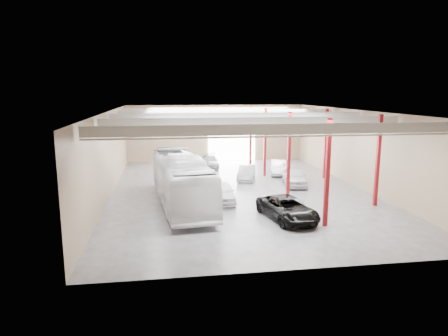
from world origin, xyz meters
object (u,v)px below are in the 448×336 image
object	(u,v)px
black_sedan	(287,208)
car_row_a	(222,192)
car_right_far	(294,177)
car_row_c	(210,161)
car_right_near	(279,167)
car_row_b	(246,172)
coach_bus	(181,180)

from	to	relation	value
black_sedan	car_row_a	size ratio (longest dim) A/B	1.18
black_sedan	car_row_a	distance (m)	6.42
black_sedan	car_right_far	xyz separation A→B (m)	(3.74, 9.75, 0.05)
black_sedan	car_row_c	size ratio (longest dim) A/B	1.16
car_right_far	car_row_c	bearing A→B (deg)	134.49
car_row_a	car_right_near	size ratio (longest dim) A/B	1.04
car_row_a	car_right_near	world-z (taller)	car_row_a
black_sedan	car_row_c	world-z (taller)	black_sedan
car_row_b	coach_bus	bearing A→B (deg)	-113.66
car_row_b	car_right_near	distance (m)	4.46
black_sedan	car_row_b	xyz separation A→B (m)	(-0.18, 12.82, -0.06)
black_sedan	car_row_b	size ratio (longest dim) A/B	1.29
coach_bus	car_row_a	size ratio (longest dim) A/B	2.91
coach_bus	car_row_b	world-z (taller)	coach_bus
coach_bus	black_sedan	world-z (taller)	coach_bus
coach_bus	car_row_b	distance (m)	10.50
black_sedan	car_row_c	xyz separation A→B (m)	(-3.07, 19.80, -0.08)
black_sedan	car_right_near	bearing A→B (deg)	65.52
coach_bus	car_right_near	xyz separation A→B (m)	(10.72, 10.03, -1.17)
coach_bus	car_row_c	distance (m)	15.44
car_row_a	car_right_far	bearing A→B (deg)	33.68
car_row_c	car_right_near	bearing A→B (deg)	-32.36
car_right_far	coach_bus	bearing A→B (deg)	-145.35
car_right_near	black_sedan	bearing A→B (deg)	-88.65
coach_bus	car_row_a	xyz separation A→B (m)	(3.22, 0.28, -1.11)
car_right_near	car_right_far	bearing A→B (deg)	-74.60
car_right_near	car_right_far	xyz separation A→B (m)	(0.00, -5.20, 0.08)
coach_bus	car_row_b	xyz separation A→B (m)	(6.80, 7.91, -1.20)
car_row_c	car_right_near	size ratio (longest dim) A/B	1.06
car_row_c	car_row_a	bearing A→B (deg)	-89.58
car_row_a	car_row_c	xyz separation A→B (m)	(0.69, 14.60, -0.10)
car_row_c	car_right_far	size ratio (longest dim) A/B	0.99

